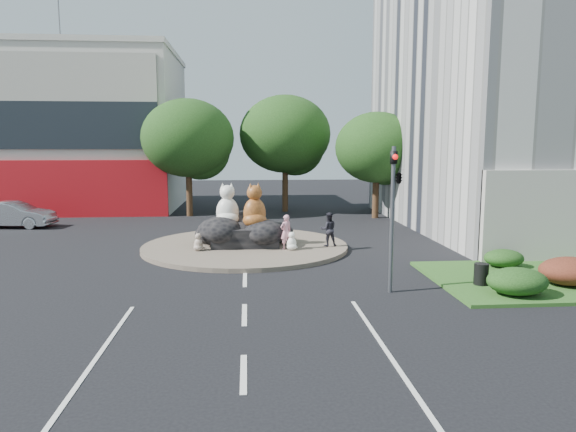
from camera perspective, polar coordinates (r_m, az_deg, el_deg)
name	(u,v)px	position (r m, az deg, el deg)	size (l,w,h in m)	color
ground	(244,315)	(15.67, -4.86, -10.89)	(120.00, 120.00, 0.00)	black
roundabout_island	(245,246)	(25.32, -4.76, -3.38)	(10.00, 10.00, 0.20)	brown
rock_plinth	(245,235)	(25.22, -4.77, -2.15)	(3.20, 2.60, 0.90)	black
shophouse_block	(18,130)	(46.45, -27.84, 8.40)	(25.20, 12.30, 17.40)	beige
grass_verge	(565,279)	(22.00, 28.45, -6.16)	(10.00, 6.00, 0.12)	#2B4D19
tree_left	(189,142)	(37.12, -10.93, 8.07)	(6.46, 6.46, 8.27)	#382314
tree_mid	(286,138)	(39.02, -0.23, 8.65)	(6.84, 6.84, 8.76)	#382314
tree_right	(377,151)	(36.03, 9.90, 7.12)	(5.70, 5.70, 7.30)	#382314
hedge_near_green	(517,281)	(18.70, 24.12, -6.64)	(2.00, 1.60, 0.90)	#173310
hedge_red	(570,271)	(20.79, 28.89, -5.39)	(2.20, 1.76, 0.99)	#431C12
hedge_back_green	(504,258)	(22.67, 22.86, -4.33)	(1.60, 1.28, 0.72)	#173310
traffic_light	(396,188)	(17.61, 11.87, 3.11)	(0.44, 1.24, 5.00)	#595B60
street_lamp	(523,156)	(26.13, 24.65, 6.12)	(2.34, 0.22, 8.06)	#595B60
cat_white	(227,204)	(25.23, -6.75, 1.28)	(1.27, 1.10, 2.12)	white
cat_tabby	(255,205)	(24.67, -3.74, 1.21)	(1.29, 1.12, 2.15)	#A45722
kitten_calico	(198,242)	(24.06, -9.94, -2.81)	(0.50, 0.44, 0.84)	silver
kitten_white	(292,240)	(23.85, 0.41, -2.73)	(0.53, 0.46, 0.88)	white
pedestrian_pink	(286,232)	(23.94, -0.24, -1.78)	(0.59, 0.39, 1.63)	pink
pedestrian_dark	(328,229)	(24.75, 4.52, -1.49)	(0.79, 0.62, 1.63)	black
parked_car	(14,215)	(35.72, -28.18, 0.13)	(1.69, 4.85, 1.60)	#9EA0A6
litter_bin	(481,274)	(19.54, 20.67, -6.05)	(0.50, 0.50, 0.76)	black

